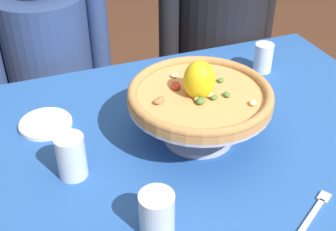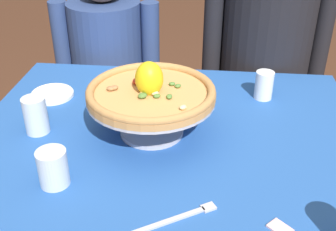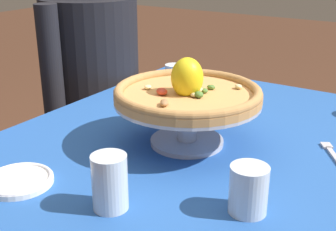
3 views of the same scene
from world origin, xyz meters
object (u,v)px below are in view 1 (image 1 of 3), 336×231
(pizza_stand, at_px, (199,111))
(water_glass_side_left, at_px, (72,159))
(water_glass_front_left, at_px, (157,215))
(side_plate, at_px, (45,123))
(diner_right, at_px, (217,49))
(water_glass_back_right, at_px, (263,59))
(dinner_fork, at_px, (310,218))
(diner_left, at_px, (55,96))
(pizza, at_px, (199,92))

(pizza_stand, height_order, water_glass_side_left, pizza_stand)
(water_glass_front_left, relative_size, side_plate, 0.66)
(side_plate, xyz_separation_m, diner_right, (0.77, 0.48, -0.13))
(pizza_stand, bearing_deg, side_plate, 152.96)
(diner_right, bearing_deg, pizza_stand, -120.34)
(pizza_stand, xyz_separation_m, water_glass_back_right, (0.35, 0.26, -0.04))
(water_glass_back_right, height_order, dinner_fork, water_glass_back_right)
(water_glass_side_left, bearing_deg, side_plate, 99.05)
(pizza_stand, distance_m, water_glass_side_left, 0.34)
(water_glass_front_left, bearing_deg, dinner_fork, -16.29)
(dinner_fork, relative_size, diner_left, 0.17)
(pizza, relative_size, diner_left, 0.32)
(side_plate, bearing_deg, diner_right, 32.14)
(diner_left, bearing_deg, dinner_fork, -68.57)
(water_glass_back_right, relative_size, water_glass_side_left, 0.86)
(water_glass_front_left, xyz_separation_m, diner_right, (0.60, 0.94, -0.16))
(pizza_stand, bearing_deg, dinner_fork, -73.12)
(water_glass_front_left, bearing_deg, pizza_stand, 51.57)
(diner_right, bearing_deg, water_glass_front_left, -122.76)
(diner_right, bearing_deg, side_plate, -147.86)
(diner_right, bearing_deg, water_glass_side_left, -136.03)
(water_glass_back_right, height_order, side_plate, water_glass_back_right)
(water_glass_back_right, relative_size, side_plate, 0.66)
(water_glass_side_left, bearing_deg, water_glass_front_left, -60.09)
(pizza, xyz_separation_m, water_glass_back_right, (0.35, 0.26, -0.10))
(water_glass_back_right, xyz_separation_m, dinner_fork, (-0.24, -0.61, -0.04))
(pizza_stand, xyz_separation_m, diner_left, (-0.30, 0.69, -0.30))
(water_glass_back_right, height_order, water_glass_side_left, water_glass_side_left)
(water_glass_front_left, relative_size, dinner_fork, 0.49)
(water_glass_side_left, xyz_separation_m, diner_left, (0.04, 0.73, -0.26))
(water_glass_front_left, xyz_separation_m, side_plate, (-0.17, 0.45, -0.03))
(pizza_stand, distance_m, water_glass_front_left, 0.34)
(water_glass_front_left, relative_size, diner_right, 0.08)
(water_glass_front_left, xyz_separation_m, dinner_fork, (0.32, -0.09, -0.04))
(pizza, relative_size, dinner_fork, 1.89)
(water_glass_front_left, xyz_separation_m, water_glass_side_left, (-0.13, 0.23, 0.01))
(pizza, relative_size, water_glass_back_right, 3.81)
(water_glass_side_left, relative_size, dinner_fork, 0.58)
(side_plate, bearing_deg, pizza_stand, -27.04)
(pizza_stand, bearing_deg, diner_left, 113.66)
(water_glass_front_left, bearing_deg, pizza, 51.57)
(side_plate, distance_m, diner_left, 0.55)
(water_glass_back_right, bearing_deg, dinner_fork, -111.57)
(dinner_fork, xyz_separation_m, diner_right, (0.29, 1.03, -0.12))
(diner_left, bearing_deg, diner_right, -1.37)
(water_glass_front_left, distance_m, diner_right, 1.13)
(water_glass_front_left, distance_m, side_plate, 0.48)
(water_glass_front_left, height_order, side_plate, water_glass_front_left)
(dinner_fork, xyz_separation_m, diner_left, (-0.41, 1.05, -0.22))
(pizza_stand, xyz_separation_m, dinner_fork, (0.11, -0.35, -0.08))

